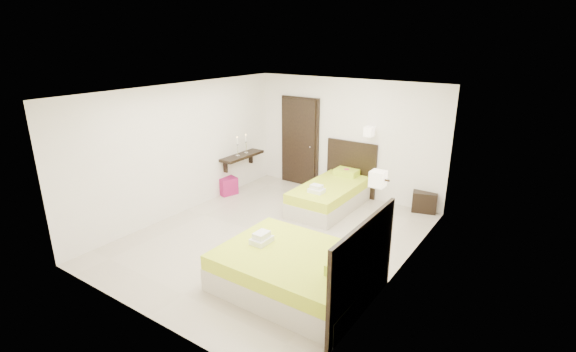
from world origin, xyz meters
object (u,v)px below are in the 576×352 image
Objects in this scene: bed_single at (332,194)px; bed_double at (299,270)px; nightstand at (425,201)px; ottoman at (227,185)px.

bed_double is at bearing -69.65° from bed_single.
bed_double reaches higher than nightstand.
ottoman is at bearing -174.14° from nightstand.
nightstand is 4.35m from ottoman.
bed_double is 4.16m from ottoman.
bed_double is at bearing -33.55° from ottoman.
nightstand is (0.59, 3.88, -0.10)m from bed_double.
bed_double is 4.41× the size of nightstand.
bed_single is 0.94× the size of bed_double.
bed_double reaches higher than ottoman.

